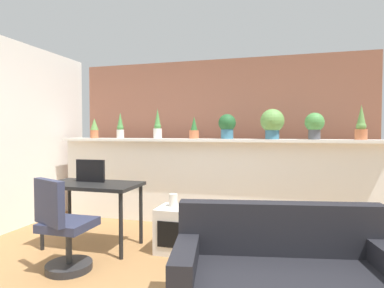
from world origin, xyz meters
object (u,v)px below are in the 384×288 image
Objects in this scene: potted_plant_4 at (227,125)px; side_cube_shelf at (176,229)px; potted_plant_1 at (120,127)px; couch at (285,283)px; potted_plant_3 at (194,129)px; vase_on_shelf at (173,200)px; potted_plant_5 at (272,122)px; potted_plant_7 at (361,125)px; potted_plant_6 at (315,124)px; potted_plant_2 at (158,126)px; tv_monitor at (90,171)px; potted_plant_0 at (94,128)px; office_chair at (63,232)px; desk at (92,190)px.

side_cube_shelf is (-0.40, -1.09, -1.19)m from potted_plant_4.
couch is at bearing -41.29° from potted_plant_1.
potted_plant_3 reaches higher than vase_on_shelf.
potted_plant_4 reaches higher than potted_plant_3.
potted_plant_7 is (1.08, -0.00, -0.05)m from potted_plant_5.
potted_plant_7 is (0.55, -0.02, -0.02)m from potted_plant_6.
potted_plant_2 is 1.75m from side_cube_shelf.
potted_plant_2 reaches higher than potted_plant_3.
tv_monitor is at bearing -142.49° from potted_plant_4.
potted_plant_5 reaches higher than potted_plant_0.
potted_plant_4 reaches higher than office_chair.
potted_plant_2 is (1.05, 0.05, 0.03)m from potted_plant_0.
potted_plant_3 is 0.49m from potted_plant_4.
vase_on_shelf is (1.66, -1.01, -0.84)m from potted_plant_0.
tv_monitor is (-3.16, -1.08, -0.55)m from potted_plant_7.
potted_plant_0 reaches higher than side_cube_shelf.
office_chair is at bearing -65.85° from potted_plant_0.
desk is at bearing -126.69° from potted_plant_3.
potted_plant_1 reaches higher than couch.
tv_monitor is at bearing -109.52° from potted_plant_2.
side_cube_shelf is at bearing -59.49° from potted_plant_2.
tv_monitor is 1.07m from vase_on_shelf.
tv_monitor is 0.74× the size of side_cube_shelf.
potted_plant_1 is at bearing -179.56° from potted_plant_6.
potted_plant_3 is 0.80× the size of potted_plant_5.
potted_plant_5 is 2.90× the size of vase_on_shelf.
potted_plant_6 is 0.55m from potted_plant_7.
potted_plant_4 reaches higher than couch.
tv_monitor is at bearing -80.64° from potted_plant_1.
vase_on_shelf is (1.02, 0.09, -0.31)m from tv_monitor.
potted_plant_2 is (0.59, 0.07, 0.01)m from potted_plant_1.
potted_plant_2 is 2.21m from potted_plant_6.
vase_on_shelf is (0.94, 0.17, -0.10)m from desk.
potted_plant_6 is (0.53, 0.02, -0.03)m from potted_plant_5.
desk is 1.21× the size of office_chair.
potted_plant_6 is 2.47m from couch.
desk is 2.97× the size of tv_monitor.
tv_monitor is 0.41× the size of office_chair.
desk is 1.08m from side_cube_shelf.
potted_plant_4 is 0.32× the size of desk.
potted_plant_7 is (3.34, 0.00, 0.01)m from potted_plant_1.
office_chair is 1.82× the size of side_cube_shelf.
side_cube_shelf is (-1.02, -1.05, -1.23)m from potted_plant_5.
vase_on_shelf is at bearing 5.28° from tv_monitor.
vase_on_shelf is (0.04, -1.04, -0.81)m from potted_plant_3.
potted_plant_2 reaches higher than potted_plant_4.
desk is 0.24m from tv_monitor.
office_chair is 2.07m from couch.
tv_monitor is at bearing 133.57° from desk.
potted_plant_4 is 0.38× the size of office_chair.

